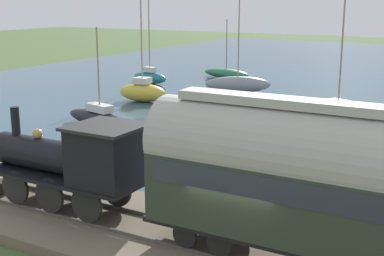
# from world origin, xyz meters

# --- Properties ---
(steam_locomotive) EXTENTS (2.16, 6.41, 3.25)m
(steam_locomotive) POSITION_xyz_m (0.20, 6.19, 2.23)
(steam_locomotive) COLOR black
(steam_locomotive) RESTS_ON rail_embankment
(passenger_coach) EXTENTS (2.33, 8.76, 4.48)m
(passenger_coach) POSITION_xyz_m (0.20, -1.57, 2.93)
(passenger_coach) COLOR black
(passenger_coach) RESTS_ON rail_embankment
(sailboat_black) EXTENTS (2.72, 6.22, 5.89)m
(sailboat_black) POSITION_xyz_m (11.32, 14.31, 0.56)
(sailboat_black) COLOR black
(sailboat_black) RESTS_ON harbor_water
(sailboat_yellow) EXTENTS (2.12, 3.95, 9.33)m
(sailboat_yellow) POSITION_xyz_m (19.45, 16.90, 0.77)
(sailboat_yellow) COLOR gold
(sailboat_yellow) RESTS_ON harbor_water
(sailboat_teal) EXTENTS (1.51, 3.76, 9.03)m
(sailboat_teal) POSITION_xyz_m (26.99, 21.35, 0.65)
(sailboat_teal) COLOR #1E707A
(sailboat_teal) RESTS_ON harbor_water
(sailboat_gray) EXTENTS (3.43, 5.37, 8.84)m
(sailboat_gray) POSITION_xyz_m (26.50, 12.40, 0.71)
(sailboat_gray) COLOR gray
(sailboat_gray) RESTS_ON harbor_water
(sailboat_green) EXTENTS (2.62, 5.39, 5.58)m
(sailboat_green) POSITION_xyz_m (33.45, 16.85, 0.48)
(sailboat_green) COLOR #236B42
(sailboat_green) RESTS_ON harbor_water
(sailboat_white) EXTENTS (3.32, 4.63, 7.77)m
(sailboat_white) POSITION_xyz_m (17.55, 1.92, 0.75)
(sailboat_white) COLOR white
(sailboat_white) RESTS_ON harbor_water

